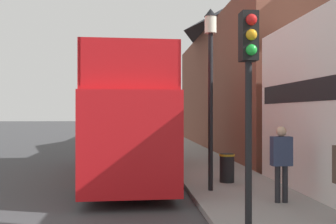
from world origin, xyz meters
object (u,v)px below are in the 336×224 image
parked_car_ahead_of_bus (139,141)px  litter_bin (227,167)px  lamp_post_second (175,89)px  pedestrian_second (281,157)px  lamp_post_nearest (211,66)px  tour_bus (127,125)px  traffic_signal (249,72)px

parked_car_ahead_of_bus → litter_bin: bearing=-73.9°
parked_car_ahead_of_bus → lamp_post_second: lamp_post_second is taller
parked_car_ahead_of_bus → pedestrian_second: bearing=-74.1°
lamp_post_second → lamp_post_nearest: bearing=-90.6°
tour_bus → parked_car_ahead_of_bus: bearing=84.1°
lamp_post_nearest → litter_bin: size_ratio=5.72×
traffic_signal → lamp_post_second: size_ratio=0.80×
parked_car_ahead_of_bus → traffic_signal: (1.59, -15.20, 2.32)m
pedestrian_second → lamp_post_second: (-1.26, 11.05, 2.24)m
parked_car_ahead_of_bus → pedestrian_second: pedestrian_second is taller
pedestrian_second → lamp_post_nearest: lamp_post_nearest is taller
tour_bus → litter_bin: (3.04, -2.22, -1.20)m
litter_bin → pedestrian_second: bearing=-77.3°
pedestrian_second → lamp_post_nearest: bearing=130.8°
parked_car_ahead_of_bus → lamp_post_nearest: lamp_post_nearest is taller
tour_bus → pedestrian_second: (3.66, -4.96, -0.58)m
pedestrian_second → tour_bus: bearing=126.4°
tour_bus → parked_car_ahead_of_bus: 8.03m
litter_bin → tour_bus: bearing=144.0°
parked_car_ahead_of_bus → lamp_post_second: 3.83m
pedestrian_second → lamp_post_second: 11.34m
tour_bus → lamp_post_nearest: (2.30, -3.38, 1.72)m
parked_car_ahead_of_bus → tour_bus: bearing=-91.7°
parked_car_ahead_of_bus → litter_bin: size_ratio=5.01×
traffic_signal → lamp_post_nearest: bearing=88.1°
lamp_post_nearest → litter_bin: bearing=57.6°
tour_bus → litter_bin: size_ratio=11.51×
tour_bus → litter_bin: bearing=-37.7°
lamp_post_second → traffic_signal: bearing=-91.0°
lamp_post_nearest → traffic_signal: bearing=-91.9°
pedestrian_second → lamp_post_nearest: size_ratio=0.36×
traffic_signal → lamp_post_second: (0.23, 13.36, 0.50)m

